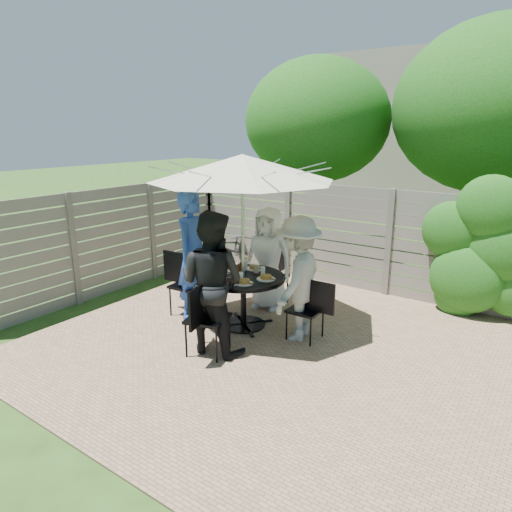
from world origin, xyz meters
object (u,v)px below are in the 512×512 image
Objects in this scene: patio_table at (243,291)px; chair_left at (188,297)px; plate_left at (221,271)px; plate_front at (231,282)px; plate_back at (255,268)px; coffee_cup at (256,269)px; chair_right at (306,322)px; person_back at (268,259)px; plate_extra at (244,282)px; plate_right at (266,278)px; chair_back at (271,288)px; chair_front at (208,333)px; glass_back at (245,266)px; umbrella at (242,168)px; glass_front at (241,277)px; syrup_jug at (241,269)px; person_left at (194,256)px; bicycle at (231,248)px; glass_left at (224,271)px; person_front at (212,283)px; person_right at (298,279)px; glass_right at (263,272)px.

chair_left is at bearing -171.67° from patio_table.
plate_front is at bearing -36.60° from plate_left.
plate_back is 2.17× the size of coffee_cup.
patio_table is at bearing 7.14° from chair_right.
plate_extra is at bearing -80.95° from person_back.
chair_back is at bearing 118.79° from plate_right.
plate_extra is (0.36, -1.23, 0.51)m from chair_back.
plate_front is at bearing 3.08° from chair_back.
chair_front is 0.79m from plate_front.
plate_right is 0.53m from glass_back.
umbrella is at bearing 129.36° from plate_extra.
patio_table is at bearing 4.17° from chair_left.
syrup_jug is at bearing 126.44° from glass_front.
person_left is 7.47× the size of plate_front.
glass_back is (0.68, 0.36, -0.12)m from person_left.
patio_table is 0.76× the size of bicycle.
bicycle reaches higher than plate_left.
coffee_cup reaches higher than plate_front.
chair_left is 0.90m from glass_left.
plate_extra is (0.34, -1.09, -0.02)m from person_back.
person_front is 0.77m from glass_left.
chair_left reaches higher than plate_left.
chair_front is at bearing -96.54° from plate_extra.
chair_front is at bearing -40.58° from person_right.
plate_back is 0.72m from plate_front.
glass_right is at bearing -70.30° from person_back.
plate_back is at bearing 113.65° from plate_extra.
glass_left is at bearing -56.24° from bicycle.
person_left is 13.87× the size of glass_right.
glass_right is at bearing -27.40° from coffee_cup.
syrup_jug is at bearing -92.56° from plate_back.
plate_front is 1.08× the size of plate_extra.
plate_back is at bearing 143.90° from glass_right.
glass_left and glass_front have the same top height.
glass_front and glass_right have the same top height.
person_left is 7.47× the size of plate_back.
glass_back is (-0.19, 0.60, 0.05)m from plate_front.
bicycle is at bearing 107.95° from chair_left.
person_front reaches higher than chair_front.
chair_right is 1.07m from glass_front.
chair_left is 1.88m from person_right.
chair_left is 7.01× the size of glass_back.
plate_front is at bearing -81.60° from plate_back.
glass_right is at bearing -20.97° from chair_front.
glass_right reaches higher than patio_table.
person_back is 0.93× the size of bicycle.
chair_back reaches higher than glass_back.
glass_left is 2.78m from bicycle.
plate_right is (0.48, -0.77, -0.02)m from person_back.
syrup_jug reaches higher than plate_left.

